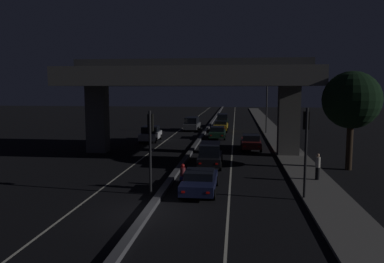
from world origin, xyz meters
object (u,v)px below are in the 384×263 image
(traffic_light_right_of_median, at_px, (306,137))
(car_dark_green_sixth, at_px, (222,120))
(street_lamp, at_px, (265,100))
(car_taxi_yellow_fifth, at_px, (221,126))
(motorcycle_blue_filtering_near, at_px, (183,177))
(traffic_light_left_of_median, at_px, (150,138))
(car_black_second, at_px, (210,154))
(pedestrian_on_sidewalk, at_px, (318,166))
(car_white_lead_oncoming, at_px, (151,133))
(car_dark_blue_lead, at_px, (200,181))
(car_grey_second_oncoming, at_px, (192,124))
(car_dark_red_third, at_px, (251,142))
(car_dark_green_fourth, at_px, (217,132))

(traffic_light_right_of_median, bearing_deg, car_dark_green_sixth, 98.76)
(street_lamp, xyz_separation_m, car_taxi_yellow_fifth, (-5.67, 1.97, -3.64))
(motorcycle_blue_filtering_near, bearing_deg, traffic_light_left_of_median, 143.52)
(street_lamp, distance_m, car_black_second, 22.16)
(traffic_light_left_of_median, distance_m, traffic_light_right_of_median, 8.39)
(traffic_light_right_of_median, xyz_separation_m, street_lamp, (-0.05, 28.98, 1.03))
(traffic_light_left_of_median, height_order, car_taxi_yellow_fifth, traffic_light_left_of_median)
(traffic_light_right_of_median, distance_m, car_dark_green_sixth, 37.94)
(traffic_light_right_of_median, relative_size, pedestrian_on_sidewalk, 2.94)
(car_black_second, relative_size, car_white_lead_oncoming, 0.91)
(car_dark_green_sixth, bearing_deg, car_dark_blue_lead, 178.46)
(traffic_light_right_of_median, bearing_deg, car_grey_second_oncoming, 107.21)
(car_dark_green_sixth, bearing_deg, car_white_lead_oncoming, 154.52)
(traffic_light_right_of_median, xyz_separation_m, car_dark_green_sixth, (-5.77, 37.42, -2.33))
(car_black_second, xyz_separation_m, car_grey_second_oncoming, (-4.20, 23.85, 0.02))
(car_dark_blue_lead, bearing_deg, car_dark_red_third, -12.76)
(traffic_light_left_of_median, xyz_separation_m, car_taxi_yellow_fifth, (2.66, 30.95, -2.47))
(traffic_light_right_of_median, bearing_deg, car_white_lead_oncoming, 122.54)
(street_lamp, distance_m, car_grey_second_oncoming, 10.67)
(traffic_light_left_of_median, relative_size, street_lamp, 0.64)
(car_dark_red_third, distance_m, car_dark_green_fourth, 8.56)
(traffic_light_left_of_median, height_order, car_grey_second_oncoming, traffic_light_left_of_median)
(traffic_light_left_of_median, xyz_separation_m, car_dark_blue_lead, (2.68, 0.76, -2.57))
(street_lamp, xyz_separation_m, pedestrian_on_sidewalk, (1.58, -24.98, -3.40))
(car_taxi_yellow_fifth, bearing_deg, pedestrian_on_sidewalk, -164.07)
(traffic_light_left_of_median, relative_size, motorcycle_blue_filtering_near, 2.80)
(car_grey_second_oncoming, bearing_deg, car_dark_blue_lead, 9.50)
(car_dark_green_sixth, bearing_deg, motorcycle_blue_filtering_near, 176.61)
(car_black_second, relative_size, car_grey_second_oncoming, 0.95)
(traffic_light_left_of_median, bearing_deg, car_white_lead_oncoming, 103.06)
(street_lamp, relative_size, car_white_lead_oncoming, 1.62)
(car_taxi_yellow_fifth, height_order, car_grey_second_oncoming, car_grey_second_oncoming)
(street_lamp, distance_m, car_dark_green_sixth, 10.73)
(street_lamp, height_order, car_white_lead_oncoming, street_lamp)
(car_dark_red_third, height_order, car_dark_green_sixth, car_dark_green_sixth)
(traffic_light_right_of_median, relative_size, car_dark_green_fourth, 1.06)
(car_dark_blue_lead, xyz_separation_m, car_white_lead_oncoming, (-7.47, 19.89, 0.21))
(car_taxi_yellow_fifth, relative_size, pedestrian_on_sidewalk, 2.73)
(car_black_second, xyz_separation_m, car_dark_red_third, (3.39, 8.37, -0.21))
(car_grey_second_oncoming, bearing_deg, traffic_light_right_of_median, 19.16)
(car_white_lead_oncoming, distance_m, motorcycle_blue_filtering_near, 19.78)
(car_white_lead_oncoming, bearing_deg, car_dark_red_third, 66.26)
(traffic_light_right_of_median, relative_size, car_dark_red_third, 1.06)
(car_dark_red_third, bearing_deg, car_black_second, 158.19)
(car_taxi_yellow_fifth, bearing_deg, car_grey_second_oncoming, 81.10)
(street_lamp, xyz_separation_m, car_black_second, (-5.55, -21.18, -3.45))
(traffic_light_left_of_median, xyz_separation_m, street_lamp, (8.33, 28.98, 1.17))
(traffic_light_left_of_median, bearing_deg, car_taxi_yellow_fifth, 85.08)
(car_white_lead_oncoming, relative_size, pedestrian_on_sidewalk, 2.73)
(traffic_light_right_of_median, xyz_separation_m, car_taxi_yellow_fifth, (-5.73, 30.95, -2.61))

